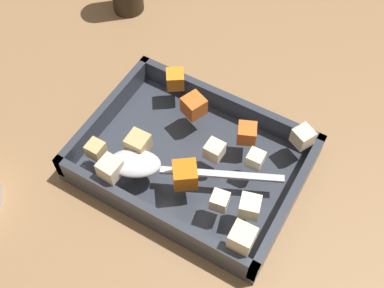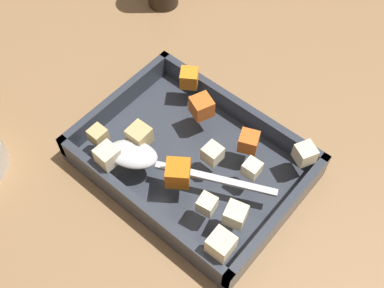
{
  "view_description": "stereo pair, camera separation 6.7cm",
  "coord_description": "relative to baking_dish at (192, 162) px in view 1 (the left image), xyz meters",
  "views": [
    {
      "loc": [
        0.17,
        -0.31,
        0.62
      ],
      "look_at": [
        -0.02,
        0.02,
        0.06
      ],
      "focal_mm": 44.51,
      "sensor_mm": 36.0,
      "label": 1
    },
    {
      "loc": [
        0.22,
        -0.27,
        0.62
      ],
      "look_at": [
        -0.02,
        0.02,
        0.06
      ],
      "focal_mm": 44.51,
      "sensor_mm": 36.0,
      "label": 2
    }
  ],
  "objects": [
    {
      "name": "ground_plane",
      "position": [
        0.02,
        -0.02,
        -0.02
      ],
      "size": [
        4.0,
        4.0,
        0.0
      ],
      "primitive_type": "plane",
      "color": "#936D47"
    },
    {
      "name": "baking_dish",
      "position": [
        0.0,
        0.0,
        0.0
      ],
      "size": [
        0.32,
        0.24,
        0.05
      ],
      "color": "#333842",
      "rests_on": "ground_plane"
    },
    {
      "name": "carrot_chunk_front_center",
      "position": [
        0.06,
        0.05,
        0.05
      ],
      "size": [
        0.03,
        0.03,
        0.03
      ],
      "primitive_type": "cube",
      "rotation": [
        0.0,
        0.0,
        3.54
      ],
      "color": "orange",
      "rests_on": "baking_dish"
    },
    {
      "name": "carrot_chunk_corner_nw",
      "position": [
        -0.08,
        0.09,
        0.05
      ],
      "size": [
        0.04,
        0.04,
        0.03
      ],
      "primitive_type": "cube",
      "rotation": [
        0.0,
        0.0,
        0.59
      ],
      "color": "orange",
      "rests_on": "baking_dish"
    },
    {
      "name": "carrot_chunk_corner_se",
      "position": [
        0.02,
        -0.05,
        0.05
      ],
      "size": [
        0.05,
        0.05,
        0.03
      ],
      "primitive_type": "cube",
      "rotation": [
        0.0,
        0.0,
        5.34
      ],
      "color": "orange",
      "rests_on": "baking_dish"
    },
    {
      "name": "carrot_chunk_far_right",
      "position": [
        -0.03,
        0.06,
        0.05
      ],
      "size": [
        0.04,
        0.04,
        0.03
      ],
      "primitive_type": "cube",
      "rotation": [
        0.0,
        0.0,
        4.32
      ],
      "color": "orange",
      "rests_on": "baking_dish"
    },
    {
      "name": "potato_chunk_center",
      "position": [
        -0.06,
        -0.04,
        0.05
      ],
      "size": [
        0.03,
        0.03,
        0.03
      ],
      "primitive_type": "cube",
      "rotation": [
        0.0,
        0.0,
        3.17
      ],
      "color": "tan",
      "rests_on": "baking_dish"
    },
    {
      "name": "potato_chunk_heap_side",
      "position": [
        0.13,
        0.09,
        0.05
      ],
      "size": [
        0.04,
        0.04,
        0.03
      ],
      "primitive_type": "cube",
      "rotation": [
        0.0,
        0.0,
        4.24
      ],
      "color": "beige",
      "rests_on": "baking_dish"
    },
    {
      "name": "potato_chunk_near_right",
      "position": [
        0.09,
        0.02,
        0.05
      ],
      "size": [
        0.02,
        0.02,
        0.02
      ],
      "primitive_type": "cube",
      "rotation": [
        0.0,
        0.0,
        0.03
      ],
      "color": "beige",
      "rests_on": "baking_dish"
    },
    {
      "name": "potato_chunk_corner_ne",
      "position": [
        -0.11,
        -0.08,
        0.05
      ],
      "size": [
        0.02,
        0.02,
        0.02
      ],
      "primitive_type": "cube",
      "rotation": [
        0.0,
        0.0,
        6.28
      ],
      "color": "tan",
      "rests_on": "baking_dish"
    },
    {
      "name": "potato_chunk_mid_right",
      "position": [
        0.11,
        -0.05,
        0.05
      ],
      "size": [
        0.03,
        0.03,
        0.03
      ],
      "primitive_type": "cube",
      "rotation": [
        0.0,
        0.0,
        3.41
      ],
      "color": "beige",
      "rests_on": "baking_dish"
    },
    {
      "name": "potato_chunk_near_left",
      "position": [
        0.08,
        -0.06,
        0.05
      ],
      "size": [
        0.03,
        0.03,
        0.02
      ],
      "primitive_type": "cube",
      "rotation": [
        0.0,
        0.0,
        0.17
      ],
      "color": "beige",
      "rests_on": "baking_dish"
    },
    {
      "name": "potato_chunk_rim_edge",
      "position": [
        0.03,
        0.01,
        0.05
      ],
      "size": [
        0.03,
        0.03,
        0.02
      ],
      "primitive_type": "cube",
      "rotation": [
        0.0,
        0.0,
        4.68
      ],
      "color": "beige",
      "rests_on": "baking_dish"
    },
    {
      "name": "parsnip_chunk_mid_left",
      "position": [
        -0.07,
        -0.09,
        0.05
      ],
      "size": [
        0.03,
        0.03,
        0.03
      ],
      "primitive_type": "cube",
      "rotation": [
        0.0,
        0.0,
        1.52
      ],
      "color": "beige",
      "rests_on": "baking_dish"
    },
    {
      "name": "parsnip_chunk_under_handle",
      "position": [
        0.13,
        -0.09,
        0.05
      ],
      "size": [
        0.03,
        0.03,
        0.03
      ],
      "primitive_type": "cube",
      "rotation": [
        0.0,
        0.0,
        3.18
      ],
      "color": "beige",
      "rests_on": "baking_dish"
    },
    {
      "name": "serving_spoon",
      "position": [
        -0.04,
        -0.06,
        0.05
      ],
      "size": [
        0.23,
        0.13,
        0.02
      ],
      "rotation": [
        0.0,
        0.0,
        0.44
      ],
      "color": "silver",
      "rests_on": "baking_dish"
    }
  ]
}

